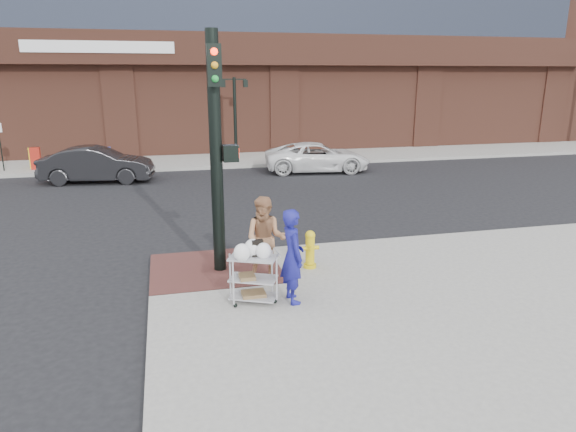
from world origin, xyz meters
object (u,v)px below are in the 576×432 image
object	(u,v)px
sedan_dark	(97,165)
minivan_white	(317,157)
lamp_post	(235,109)
traffic_signal_pole	(217,148)
utility_cart	(253,274)
pedestrian_tan	(266,239)
woman_blue	(293,256)
fire_hydrant	(310,249)

from	to	relation	value
sedan_dark	minivan_white	xyz separation A→B (m)	(9.45, 0.19, -0.07)
lamp_post	traffic_signal_pole	distance (m)	15.43
lamp_post	traffic_signal_pole	xyz separation A→B (m)	(-2.48, -15.23, 0.21)
sedan_dark	utility_cart	xyz separation A→B (m)	(4.17, -13.17, -0.04)
lamp_post	pedestrian_tan	distance (m)	16.19
lamp_post	sedan_dark	xyz separation A→B (m)	(-6.24, -3.82, -1.89)
lamp_post	sedan_dark	world-z (taller)	lamp_post
woman_blue	pedestrian_tan	bearing A→B (deg)	9.86
woman_blue	minivan_white	world-z (taller)	woman_blue
pedestrian_tan	utility_cart	world-z (taller)	pedestrian_tan
lamp_post	utility_cart	world-z (taller)	lamp_post
fire_hydrant	traffic_signal_pole	bearing A→B (deg)	170.63
fire_hydrant	utility_cart	bearing A→B (deg)	-136.36
woman_blue	traffic_signal_pole	bearing A→B (deg)	25.95
sedan_dark	utility_cart	size ratio (longest dim) A/B	3.70
traffic_signal_pole	woman_blue	size ratio (longest dim) A/B	2.79
utility_cart	lamp_post	bearing A→B (deg)	83.05
sedan_dark	utility_cart	world-z (taller)	sedan_dark
traffic_signal_pole	pedestrian_tan	bearing A→B (deg)	-43.54
woman_blue	fire_hydrant	world-z (taller)	woman_blue
traffic_signal_pole	fire_hydrant	world-z (taller)	traffic_signal_pole
pedestrian_tan	minivan_white	world-z (taller)	pedestrian_tan
pedestrian_tan	sedan_dark	bearing A→B (deg)	132.08
minivan_white	lamp_post	bearing A→B (deg)	48.95
minivan_white	sedan_dark	bearing A→B (deg)	98.66
pedestrian_tan	fire_hydrant	bearing A→B (deg)	45.27
woman_blue	sedan_dark	xyz separation A→B (m)	(-4.89, 13.32, -0.32)
fire_hydrant	sedan_dark	bearing A→B (deg)	115.88
lamp_post	fire_hydrant	world-z (taller)	lamp_post
utility_cart	fire_hydrant	xyz separation A→B (m)	(1.52, 1.45, -0.11)
lamp_post	woman_blue	world-z (taller)	lamp_post
sedan_dark	fire_hydrant	size ratio (longest dim) A/B	5.19
fire_hydrant	lamp_post	bearing A→B (deg)	87.96
utility_cart	fire_hydrant	distance (m)	2.10
minivan_white	fire_hydrant	bearing A→B (deg)	170.01
traffic_signal_pole	pedestrian_tan	size ratio (longest dim) A/B	2.82
lamp_post	utility_cart	xyz separation A→B (m)	(-2.07, -16.99, -1.93)
pedestrian_tan	fire_hydrant	xyz separation A→B (m)	(1.08, 0.48, -0.45)
lamp_post	traffic_signal_pole	size ratio (longest dim) A/B	0.80
lamp_post	pedestrian_tan	xyz separation A→B (m)	(-1.64, -16.02, -1.58)
lamp_post	sedan_dark	bearing A→B (deg)	-148.56
minivan_white	utility_cart	distance (m)	14.37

